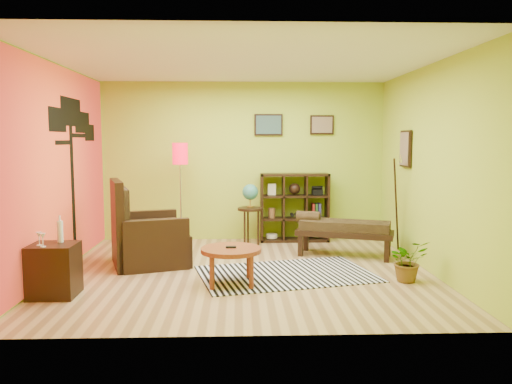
{
  "coord_description": "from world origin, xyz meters",
  "views": [
    {
      "loc": [
        -0.09,
        -6.65,
        1.79
      ],
      "look_at": [
        0.16,
        0.37,
        1.05
      ],
      "focal_mm": 35.0,
      "sensor_mm": 36.0,
      "label": 1
    }
  ],
  "objects_px": {
    "armchair": "(145,239)",
    "bench": "(342,228)",
    "cube_shelf": "(295,207)",
    "potted_plant": "(408,265)",
    "globe_table": "(250,199)",
    "side_cabinet": "(54,270)",
    "floor_lamp": "(180,163)",
    "coffee_table": "(231,253)"
  },
  "relations": [
    {
      "from": "side_cabinet",
      "to": "floor_lamp",
      "type": "relative_size",
      "value": 0.53
    },
    {
      "from": "potted_plant",
      "to": "coffee_table",
      "type": "bearing_deg",
      "value": -178.7
    },
    {
      "from": "armchair",
      "to": "globe_table",
      "type": "xyz_separation_m",
      "value": [
        1.54,
        1.28,
        0.42
      ]
    },
    {
      "from": "armchair",
      "to": "bench",
      "type": "distance_m",
      "value": 2.96
    },
    {
      "from": "side_cabinet",
      "to": "bench",
      "type": "distance_m",
      "value": 4.14
    },
    {
      "from": "armchair",
      "to": "side_cabinet",
      "type": "relative_size",
      "value": 1.37
    },
    {
      "from": "floor_lamp",
      "to": "bench",
      "type": "height_order",
      "value": "floor_lamp"
    },
    {
      "from": "cube_shelf",
      "to": "potted_plant",
      "type": "relative_size",
      "value": 2.25
    },
    {
      "from": "side_cabinet",
      "to": "potted_plant",
      "type": "distance_m",
      "value": 4.28
    },
    {
      "from": "side_cabinet",
      "to": "floor_lamp",
      "type": "height_order",
      "value": "floor_lamp"
    },
    {
      "from": "floor_lamp",
      "to": "potted_plant",
      "type": "height_order",
      "value": "floor_lamp"
    },
    {
      "from": "side_cabinet",
      "to": "globe_table",
      "type": "bearing_deg",
      "value": 49.56
    },
    {
      "from": "floor_lamp",
      "to": "bench",
      "type": "distance_m",
      "value": 2.84
    },
    {
      "from": "side_cabinet",
      "to": "bench",
      "type": "relative_size",
      "value": 0.6
    },
    {
      "from": "globe_table",
      "to": "cube_shelf",
      "type": "relative_size",
      "value": 0.87
    },
    {
      "from": "coffee_table",
      "to": "side_cabinet",
      "type": "distance_m",
      "value": 2.06
    },
    {
      "from": "coffee_table",
      "to": "armchair",
      "type": "height_order",
      "value": "armchair"
    },
    {
      "from": "armchair",
      "to": "globe_table",
      "type": "distance_m",
      "value": 2.04
    },
    {
      "from": "potted_plant",
      "to": "side_cabinet",
      "type": "bearing_deg",
      "value": -174.03
    },
    {
      "from": "bench",
      "to": "globe_table",
      "type": "bearing_deg",
      "value": 148.24
    },
    {
      "from": "armchair",
      "to": "bench",
      "type": "height_order",
      "value": "armchair"
    },
    {
      "from": "globe_table",
      "to": "bench",
      "type": "bearing_deg",
      "value": -31.76
    },
    {
      "from": "floor_lamp",
      "to": "cube_shelf",
      "type": "distance_m",
      "value": 2.15
    },
    {
      "from": "side_cabinet",
      "to": "cube_shelf",
      "type": "distance_m",
      "value": 4.35
    },
    {
      "from": "floor_lamp",
      "to": "globe_table",
      "type": "relative_size",
      "value": 1.67
    },
    {
      "from": "floor_lamp",
      "to": "cube_shelf",
      "type": "bearing_deg",
      "value": 11.14
    },
    {
      "from": "coffee_table",
      "to": "potted_plant",
      "type": "bearing_deg",
      "value": 1.3
    },
    {
      "from": "floor_lamp",
      "to": "armchair",
      "type": "bearing_deg",
      "value": -107.44
    },
    {
      "from": "armchair",
      "to": "globe_table",
      "type": "height_order",
      "value": "armchair"
    },
    {
      "from": "coffee_table",
      "to": "globe_table",
      "type": "distance_m",
      "value": 2.37
    },
    {
      "from": "potted_plant",
      "to": "floor_lamp",
      "type": "bearing_deg",
      "value": 144.73
    },
    {
      "from": "armchair",
      "to": "cube_shelf",
      "type": "xyz_separation_m",
      "value": [
        2.34,
        1.59,
        0.23
      ]
    },
    {
      "from": "floor_lamp",
      "to": "potted_plant",
      "type": "distance_m",
      "value": 3.98
    },
    {
      "from": "bench",
      "to": "potted_plant",
      "type": "height_order",
      "value": "bench"
    },
    {
      "from": "cube_shelf",
      "to": "potted_plant",
      "type": "xyz_separation_m",
      "value": [
        1.14,
        -2.58,
        -0.39
      ]
    },
    {
      "from": "cube_shelf",
      "to": "potted_plant",
      "type": "bearing_deg",
      "value": -66.19
    },
    {
      "from": "globe_table",
      "to": "bench",
      "type": "xyz_separation_m",
      "value": [
        1.39,
        -0.86,
        -0.36
      ]
    },
    {
      "from": "cube_shelf",
      "to": "bench",
      "type": "distance_m",
      "value": 1.32
    },
    {
      "from": "armchair",
      "to": "cube_shelf",
      "type": "height_order",
      "value": "armchair"
    },
    {
      "from": "coffee_table",
      "to": "cube_shelf",
      "type": "xyz_separation_m",
      "value": [
        1.09,
        2.63,
        0.2
      ]
    },
    {
      "from": "bench",
      "to": "cube_shelf",
      "type": "bearing_deg",
      "value": 116.78
    },
    {
      "from": "cube_shelf",
      "to": "bench",
      "type": "relative_size",
      "value": 0.78
    }
  ]
}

